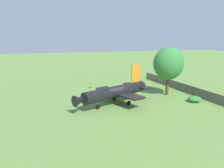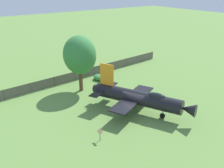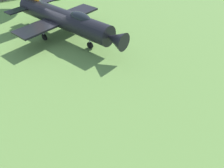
% 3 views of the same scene
% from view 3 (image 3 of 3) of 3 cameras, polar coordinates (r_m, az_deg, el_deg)
% --- Properties ---
extents(ground_plane, '(200.00, 200.00, 0.00)m').
position_cam_3_polar(ground_plane, '(19.66, -13.14, 12.92)').
color(ground_plane, '#668E42').
extents(display_jet, '(12.04, 8.44, 5.27)m').
position_cam_3_polar(display_jet, '(18.62, -13.26, 17.62)').
color(display_jet, black).
rests_on(display_jet, ground_plane).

